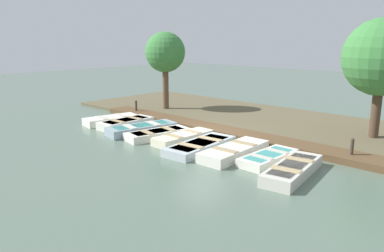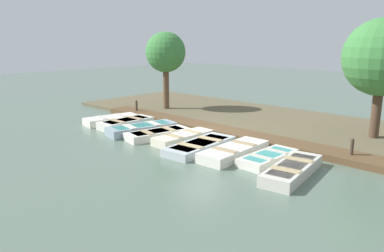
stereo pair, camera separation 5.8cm
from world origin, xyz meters
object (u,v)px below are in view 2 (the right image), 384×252
at_px(rowboat_6, 234,151).
at_px(rowboat_3, 158,134).
at_px(park_tree_far_left, 166,53).
at_px(park_tree_left, 382,58).
at_px(rowboat_0, 112,120).
at_px(rowboat_4, 183,138).
at_px(rowboat_1, 126,123).
at_px(rowboat_5, 200,146).
at_px(rowboat_2, 142,129).
at_px(rowboat_7, 268,158).
at_px(mooring_post_far, 352,150).
at_px(mooring_post_near, 137,108).
at_px(rowboat_8, 292,170).

bearing_deg(rowboat_6, rowboat_3, -89.86).
relative_size(park_tree_far_left, park_tree_left, 0.91).
height_order(rowboat_0, rowboat_4, rowboat_0).
relative_size(rowboat_1, rowboat_5, 0.81).
xyz_separation_m(rowboat_2, park_tree_far_left, (-4.72, -3.36, 3.39)).
xyz_separation_m(rowboat_1, rowboat_7, (-0.16, 8.39, -0.04)).
relative_size(rowboat_2, mooring_post_far, 3.96).
bearing_deg(rowboat_1, rowboat_4, 89.59).
bearing_deg(rowboat_4, rowboat_7, 93.83).
xyz_separation_m(rowboat_0, park_tree_left, (-5.99, 11.44, 3.45)).
distance_m(rowboat_1, rowboat_2, 1.58).
bearing_deg(rowboat_3, park_tree_left, 141.82).
height_order(rowboat_4, park_tree_left, park_tree_left).
bearing_deg(rowboat_7, rowboat_6, -76.37).
xyz_separation_m(rowboat_1, rowboat_5, (0.40, 5.52, -0.04)).
bearing_deg(mooring_post_far, rowboat_3, -71.27).
relative_size(rowboat_0, rowboat_3, 0.95).
distance_m(rowboat_2, park_tree_left, 11.16).
xyz_separation_m(rowboat_1, rowboat_2, (0.23, 1.57, 0.00)).
distance_m(rowboat_0, rowboat_1, 1.26).
relative_size(rowboat_0, mooring_post_near, 3.35).
distance_m(rowboat_3, rowboat_6, 4.26).
bearing_deg(park_tree_far_left, rowboat_8, 66.53).
height_order(rowboat_5, park_tree_left, park_tree_left).
height_order(mooring_post_near, park_tree_left, park_tree_left).
distance_m(rowboat_1, rowboat_4, 4.14).
xyz_separation_m(rowboat_6, rowboat_8, (0.37, 2.68, 0.00)).
relative_size(rowboat_5, rowboat_7, 1.33).
xyz_separation_m(rowboat_7, park_tree_left, (-5.81, 1.80, 3.49)).
bearing_deg(park_tree_left, mooring_post_far, 6.10).
height_order(rowboat_4, mooring_post_far, mooring_post_far).
bearing_deg(rowboat_3, mooring_post_far, 120.30).
height_order(rowboat_8, mooring_post_near, mooring_post_near).
relative_size(rowboat_4, mooring_post_near, 3.34).
distance_m(rowboat_1, rowboat_3, 2.81).
bearing_deg(rowboat_5, rowboat_6, 94.61).
bearing_deg(rowboat_1, mooring_post_near, -138.87).
relative_size(mooring_post_far, park_tree_left, 0.17).
bearing_deg(rowboat_5, rowboat_3, -97.11).
distance_m(mooring_post_near, mooring_post_far, 12.66).
bearing_deg(mooring_post_far, rowboat_6, -54.83).
distance_m(rowboat_3, park_tree_far_left, 7.45).
bearing_deg(rowboat_8, rowboat_6, -106.62).
bearing_deg(rowboat_8, park_tree_left, 167.33).
xyz_separation_m(rowboat_2, rowboat_8, (0.28, 8.16, -0.00)).
bearing_deg(park_tree_far_left, rowboat_1, 21.76).
distance_m(rowboat_3, mooring_post_far, 8.22).
height_order(rowboat_7, rowboat_8, rowboat_8).
bearing_deg(rowboat_0, mooring_post_near, -150.27).
xyz_separation_m(rowboat_1, rowboat_6, (0.14, 7.05, -0.00)).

